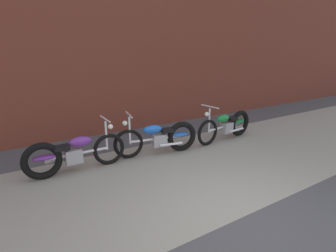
% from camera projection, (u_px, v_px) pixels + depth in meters
% --- Properties ---
extents(ground_plane, '(80.00, 80.00, 0.00)m').
position_uv_depth(ground_plane, '(237.00, 220.00, 3.83)').
color(ground_plane, '#47474C').
extents(sidewalk_slab, '(36.00, 3.50, 0.01)m').
position_uv_depth(sidewalk_slab, '(172.00, 173.00, 5.26)').
color(sidewalk_slab, gray).
rests_on(sidewalk_slab, ground).
extents(brick_building_wall, '(36.00, 0.50, 6.48)m').
position_uv_depth(brick_building_wall, '(104.00, 16.00, 7.17)').
color(brick_building_wall, brown).
rests_on(brick_building_wall, ground).
extents(motorcycle_purple, '(2.01, 0.58, 1.03)m').
position_uv_depth(motorcycle_purple, '(69.00, 154.00, 5.19)').
color(motorcycle_purple, black).
rests_on(motorcycle_purple, ground).
extents(motorcycle_blue, '(1.99, 0.70, 1.03)m').
position_uv_depth(motorcycle_blue, '(162.00, 137.00, 6.17)').
color(motorcycle_blue, black).
rests_on(motorcycle_blue, ground).
extents(motorcycle_green, '(2.00, 0.58, 1.03)m').
position_uv_depth(motorcycle_green, '(229.00, 125.00, 7.18)').
color(motorcycle_green, black).
rests_on(motorcycle_green, ground).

